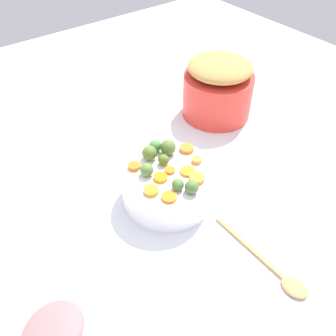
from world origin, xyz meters
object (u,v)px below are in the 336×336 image
serving_bowl_carrots (168,185)px  ham_plate (57,324)px  metal_pot (217,95)px  wooden_spoon (278,272)px

serving_bowl_carrots → ham_plate: size_ratio=1.08×
serving_bowl_carrots → metal_pot: bearing=30.1°
serving_bowl_carrots → metal_pot: metal_pot is taller
serving_bowl_carrots → wooden_spoon: 0.34m
ham_plate → wooden_spoon: bearing=-23.5°
wooden_spoon → metal_pot: bearing=59.6°
serving_bowl_carrots → metal_pot: 0.44m
serving_bowl_carrots → ham_plate: bearing=-160.1°
serving_bowl_carrots → wooden_spoon: bearing=-80.6°
wooden_spoon → ham_plate: bearing=156.5°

